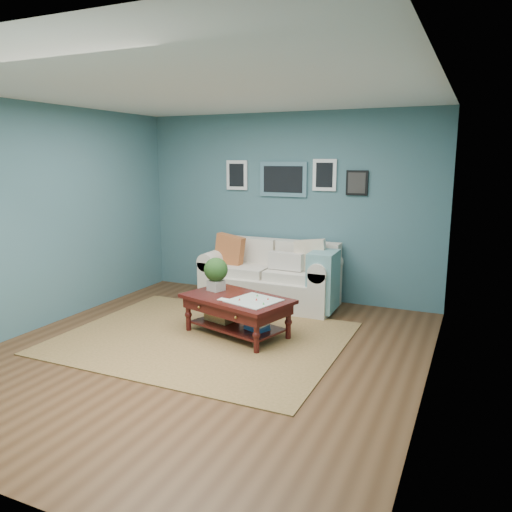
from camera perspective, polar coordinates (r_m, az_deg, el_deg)
The scene contains 4 objects.
room_shell at distance 5.16m, azimuth -6.04°, elevation 3.36°, with size 5.00×5.02×2.70m.
area_rug at distance 5.89m, azimuth -6.11°, elevation -9.28°, with size 3.15×2.52×0.01m, color brown.
loveseat at distance 7.07m, azimuth 2.34°, elevation -2.37°, with size 1.93×0.88×0.99m.
coffee_table at distance 5.89m, azimuth -2.61°, elevation -5.31°, with size 1.40×1.05×0.87m.
Camera 1 is at (2.59, -4.36, 2.05)m, focal length 35.00 mm.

